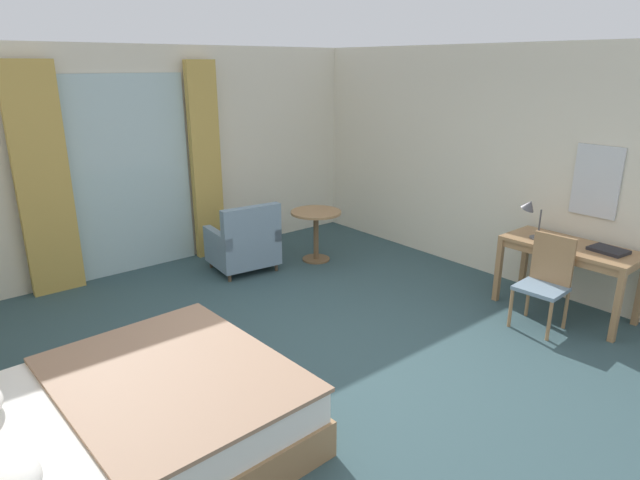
% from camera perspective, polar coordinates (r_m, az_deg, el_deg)
% --- Properties ---
extents(ground, '(6.72, 7.47, 0.10)m').
position_cam_1_polar(ground, '(5.06, 0.74, -13.25)').
color(ground, '#334C51').
extents(wall_back, '(6.32, 0.12, 2.81)m').
position_cam_1_polar(wall_back, '(7.41, -17.08, 8.17)').
color(wall_back, silver).
rests_on(wall_back, ground).
extents(wall_right, '(0.12, 7.07, 2.81)m').
position_cam_1_polar(wall_right, '(6.86, 21.07, 7.01)').
color(wall_right, silver).
rests_on(wall_right, ground).
extents(balcony_glass_door, '(1.59, 0.02, 2.47)m').
position_cam_1_polar(balcony_glass_door, '(7.23, -19.39, 6.35)').
color(balcony_glass_door, silver).
rests_on(balcony_glass_door, ground).
extents(curtain_panel_left, '(0.57, 0.10, 2.63)m').
position_cam_1_polar(curtain_panel_left, '(6.85, -27.09, 5.45)').
color(curtain_panel_left, tan).
rests_on(curtain_panel_left, ground).
extents(curtain_panel_right, '(0.41, 0.10, 2.63)m').
position_cam_1_polar(curtain_panel_right, '(7.54, -11.93, 8.03)').
color(curtain_panel_right, tan).
rests_on(curtain_panel_right, ground).
extents(bed, '(2.29, 1.90, 1.14)m').
position_cam_1_polar(bed, '(4.01, -20.70, -18.14)').
color(bed, '#9E754C').
rests_on(bed, ground).
extents(writing_desk, '(0.63, 1.35, 0.77)m').
position_cam_1_polar(writing_desk, '(6.29, 24.79, -1.25)').
color(writing_desk, '#9E754C').
rests_on(writing_desk, ground).
extents(desk_chair, '(0.43, 0.47, 0.95)m').
position_cam_1_polar(desk_chair, '(5.93, 22.66, -3.68)').
color(desk_chair, gray).
rests_on(desk_chair, ground).
extents(desk_lamp, '(0.20, 0.30, 0.43)m').
position_cam_1_polar(desk_lamp, '(6.29, 21.31, 2.85)').
color(desk_lamp, '#4C4C51').
rests_on(desk_lamp, writing_desk).
extents(closed_book, '(0.29, 0.36, 0.03)m').
position_cam_1_polar(closed_book, '(6.19, 28.06, -0.95)').
color(closed_book, '#232328').
rests_on(closed_book, writing_desk).
extents(armchair_by_window, '(0.85, 0.78, 0.91)m').
position_cam_1_polar(armchair_by_window, '(7.05, -7.96, -0.48)').
color(armchair_by_window, gray).
rests_on(armchair_by_window, ground).
extents(round_cafe_table, '(0.68, 0.68, 0.69)m').
position_cam_1_polar(round_cafe_table, '(7.32, -0.42, 1.69)').
color(round_cafe_table, '#9E754C').
rests_on(round_cafe_table, ground).
extents(wall_mirror, '(0.02, 0.49, 0.75)m').
position_cam_1_polar(wall_mirror, '(6.43, 27.06, 5.52)').
color(wall_mirror, silver).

